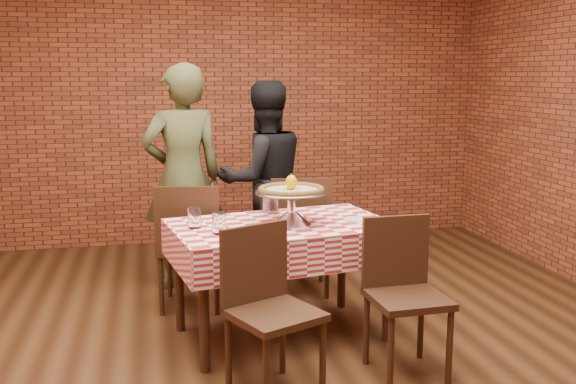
% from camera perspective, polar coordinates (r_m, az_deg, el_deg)
% --- Properties ---
extents(ground, '(6.00, 6.00, 0.00)m').
position_cam_1_polar(ground, '(3.94, -1.47, -15.08)').
color(ground, black).
rests_on(ground, ground).
extents(back_wall, '(5.50, 0.00, 5.50)m').
position_cam_1_polar(back_wall, '(6.54, -6.50, 8.16)').
color(back_wall, brown).
rests_on(back_wall, ground).
extents(table, '(1.48, 1.03, 0.75)m').
position_cam_1_polar(table, '(4.21, -0.59, -7.87)').
color(table, '#371E12').
rests_on(table, ground).
extents(tablecloth, '(1.52, 1.07, 0.24)m').
position_cam_1_polar(tablecloth, '(4.14, -0.59, -4.38)').
color(tablecloth, red).
rests_on(tablecloth, table).
extents(pizza_stand, '(0.55, 0.55, 0.21)m').
position_cam_1_polar(pizza_stand, '(4.08, 0.30, -1.40)').
color(pizza_stand, silver).
rests_on(pizza_stand, tablecloth).
extents(pizza, '(0.50, 0.50, 0.03)m').
position_cam_1_polar(pizza, '(4.06, 0.30, 0.12)').
color(pizza, beige).
rests_on(pizza, pizza_stand).
extents(lemon, '(0.09, 0.09, 0.09)m').
position_cam_1_polar(lemon, '(4.05, 0.30, 0.87)').
color(lemon, gold).
rests_on(lemon, pizza).
extents(water_glass_left, '(0.09, 0.09, 0.13)m').
position_cam_1_polar(water_glass_left, '(3.86, -6.15, -2.74)').
color(water_glass_left, white).
rests_on(water_glass_left, tablecloth).
extents(water_glass_right, '(0.09, 0.09, 0.13)m').
position_cam_1_polar(water_glass_right, '(4.02, -8.29, -2.27)').
color(water_glass_right, white).
rests_on(water_glass_right, tablecloth).
extents(side_plate, '(0.17, 0.17, 0.01)m').
position_cam_1_polar(side_plate, '(4.21, 5.94, -2.45)').
color(side_plate, white).
rests_on(side_plate, tablecloth).
extents(sweetener_packet_a, '(0.06, 0.05, 0.00)m').
position_cam_1_polar(sweetener_packet_a, '(4.22, 7.23, -2.50)').
color(sweetener_packet_a, white).
rests_on(sweetener_packet_a, tablecloth).
extents(sweetener_packet_b, '(0.05, 0.04, 0.00)m').
position_cam_1_polar(sweetener_packet_b, '(4.24, 7.40, -2.43)').
color(sweetener_packet_b, white).
rests_on(sweetener_packet_b, tablecloth).
extents(condiment_caddy, '(0.11, 0.09, 0.15)m').
position_cam_1_polar(condiment_caddy, '(4.36, -1.70, -1.04)').
color(condiment_caddy, silver).
rests_on(condiment_caddy, tablecloth).
extents(chair_near_left, '(0.56, 0.56, 0.90)m').
position_cam_1_polar(chair_near_left, '(3.44, -1.17, -10.82)').
color(chair_near_left, '#371E12').
rests_on(chair_near_left, ground).
extents(chair_near_right, '(0.43, 0.43, 0.89)m').
position_cam_1_polar(chair_near_right, '(3.73, 10.59, -9.37)').
color(chair_near_right, '#371E12').
rests_on(chair_near_right, ground).
extents(chair_far_left, '(0.52, 0.52, 0.93)m').
position_cam_1_polar(chair_far_left, '(4.78, -8.59, -4.62)').
color(chair_far_left, '#371E12').
rests_on(chair_far_left, ground).
extents(chair_far_right, '(0.52, 0.52, 0.94)m').
position_cam_1_polar(chair_far_right, '(5.06, 1.01, -3.67)').
color(chair_far_right, '#371E12').
rests_on(chair_far_right, ground).
extents(diner_olive, '(0.72, 0.54, 1.79)m').
position_cam_1_polar(diner_olive, '(5.17, -9.31, 1.31)').
color(diner_olive, '#454A2A').
rests_on(diner_olive, ground).
extents(diner_black, '(0.91, 0.78, 1.65)m').
position_cam_1_polar(diner_black, '(5.38, -2.16, 1.06)').
color(diner_black, black).
rests_on(diner_black, ground).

